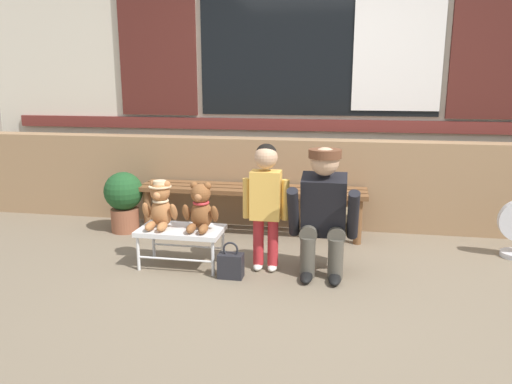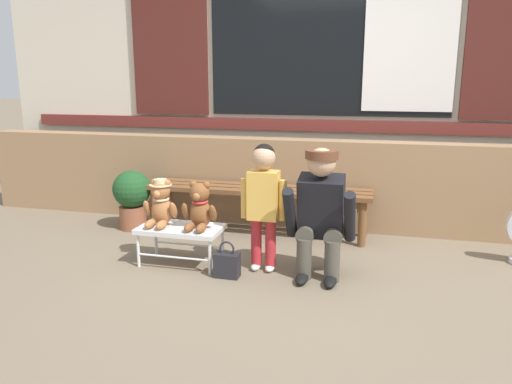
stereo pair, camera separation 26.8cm
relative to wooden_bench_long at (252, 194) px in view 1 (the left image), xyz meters
The scene contains 11 objects.
ground_plane 1.24m from the wooden_bench_long, 63.76° to the right, with size 60.00×60.00×0.00m, color #756651.
brick_low_wall 0.64m from the wooden_bench_long, 34.94° to the left, with size 7.16×0.25×0.85m, color #997551.
shop_facade 1.69m from the wooden_bench_long, 59.17° to the left, with size 7.30×0.26×3.42m.
wooden_bench_long is the anchor object (origin of this frame).
small_display_bench 0.99m from the wooden_bench_long, 112.29° to the right, with size 0.64×0.36×0.30m.
teddy_bear_with_hat 1.06m from the wooden_bench_long, 120.43° to the right, with size 0.28×0.27×0.36m.
teddy_bear_plain 0.94m from the wooden_bench_long, 103.18° to the right, with size 0.28×0.26×0.36m.
child_standing 0.94m from the wooden_bench_long, 72.35° to the right, with size 0.35×0.18×0.96m.
adult_crouching 1.14m from the wooden_bench_long, 51.06° to the right, with size 0.50×0.49×0.95m.
handbag_on_ground 1.11m from the wooden_bench_long, 87.07° to the right, with size 0.18×0.11×0.27m.
potted_plant 1.20m from the wooden_bench_long, behind, with size 0.36×0.36×0.57m.
Camera 1 is at (0.32, -3.26, 1.40)m, focal length 34.37 mm.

